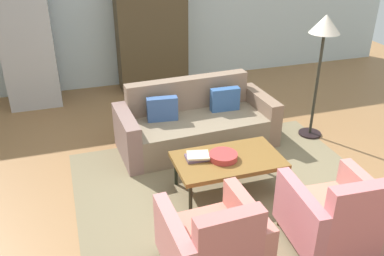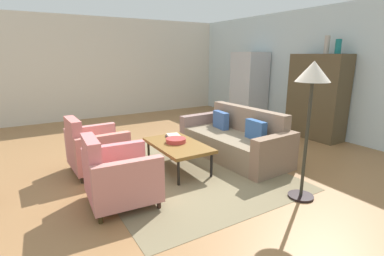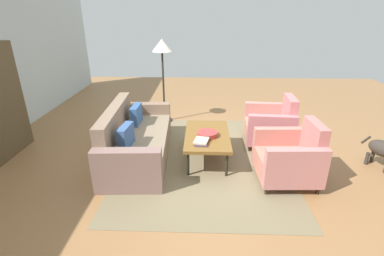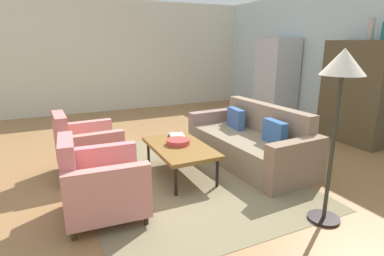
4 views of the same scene
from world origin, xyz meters
name	(u,v)px [view 3 (image 3 of 4)]	position (x,y,z in m)	size (l,w,h in m)	color
ground_plane	(211,154)	(0.00, 0.00, 0.00)	(11.55, 11.55, 0.00)	#986B41
area_rug	(204,158)	(-0.14, 0.13, 0.00)	(3.40, 2.60, 0.01)	#7B6E50
couch	(134,141)	(-0.14, 1.27, 0.29)	(2.14, 1.01, 0.86)	#83715A
coffee_table	(207,136)	(-0.14, 0.08, 0.39)	(1.20, 0.70, 0.43)	black
armchair_left	(292,158)	(-0.73, -1.09, 0.34)	(0.83, 0.83, 0.88)	#392A1D
armchair_right	(272,126)	(0.46, -1.09, 0.34)	(0.85, 0.85, 0.88)	#3C2C19
fruit_bowl	(207,134)	(-0.20, 0.08, 0.46)	(0.32, 0.32, 0.07)	#B63A38
book_stack	(201,141)	(-0.46, 0.17, 0.45)	(0.28, 0.24, 0.05)	#5D4A62
floor_lamp	(162,53)	(1.52, 0.98, 1.44)	(0.40, 0.40, 1.72)	black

